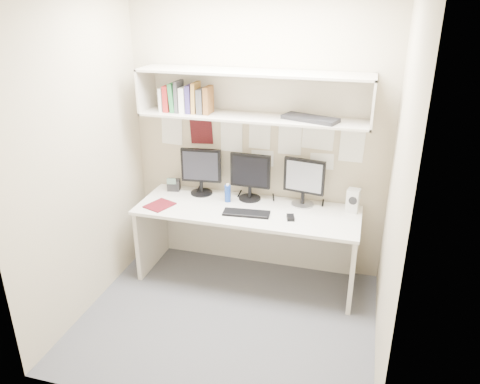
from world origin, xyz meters
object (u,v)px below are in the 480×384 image
(monitor_right, at_px, (304,180))
(maroon_notebook, at_px, (160,205))
(speaker, at_px, (353,200))
(monitor_center, at_px, (250,175))
(monitor_left, at_px, (201,169))
(keyboard, at_px, (246,213))
(desk_phone, at_px, (174,185))
(desk, at_px, (247,244))

(monitor_right, bearing_deg, maroon_notebook, -153.63)
(monitor_right, distance_m, speaker, 0.47)
(monitor_center, bearing_deg, monitor_left, -178.51)
(monitor_left, height_order, keyboard, monitor_left)
(monitor_center, xyz_separation_m, keyboard, (0.06, -0.34, -0.23))
(monitor_right, bearing_deg, desk_phone, -170.69)
(desk, height_order, monitor_right, monitor_right)
(speaker, bearing_deg, desk_phone, -171.98)
(keyboard, height_order, maroon_notebook, keyboard)
(monitor_center, xyz_separation_m, desk_phone, (-0.77, 0.00, -0.19))
(monitor_left, xyz_separation_m, speaker, (1.43, -0.03, -0.14))
(desk, xyz_separation_m, monitor_center, (-0.03, 0.22, 0.61))
(monitor_left, distance_m, speaker, 1.43)
(desk, xyz_separation_m, monitor_left, (-0.52, 0.22, 0.61))
(desk, relative_size, keyboard, 4.90)
(keyboard, relative_size, desk_phone, 2.90)
(monitor_right, bearing_deg, desk, -145.35)
(monitor_left, bearing_deg, desk_phone, 173.55)
(monitor_center, bearing_deg, monitor_right, 1.48)
(monitor_right, distance_m, desk_phone, 1.29)
(desk, distance_m, speaker, 1.04)
(speaker, height_order, maroon_notebook, speaker)
(monitor_left, xyz_separation_m, monitor_right, (0.98, 0.00, -0.00))
(monitor_center, height_order, monitor_right, monitor_center)
(maroon_notebook, bearing_deg, keyboard, 23.91)
(desk, bearing_deg, monitor_right, 25.31)
(desk_phone, bearing_deg, keyboard, -33.30)
(desk, bearing_deg, monitor_center, 98.99)
(monitor_left, relative_size, keyboard, 1.10)
(monitor_center, relative_size, keyboard, 1.08)
(desk_phone, bearing_deg, speaker, -11.85)
(monitor_center, xyz_separation_m, monitor_right, (0.50, 0.00, -0.00))
(monitor_right, distance_m, keyboard, 0.60)
(speaker, relative_size, desk_phone, 1.49)
(monitor_right, bearing_deg, keyboard, -133.11)
(monitor_center, bearing_deg, maroon_notebook, -151.52)
(desk, height_order, speaker, speaker)
(keyboard, distance_m, desk_phone, 0.90)
(desk, relative_size, monitor_center, 4.55)
(monitor_left, bearing_deg, speaker, -7.34)
(monitor_left, bearing_deg, monitor_center, -6.29)
(desk, xyz_separation_m, maroon_notebook, (-0.79, -0.16, 0.37))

